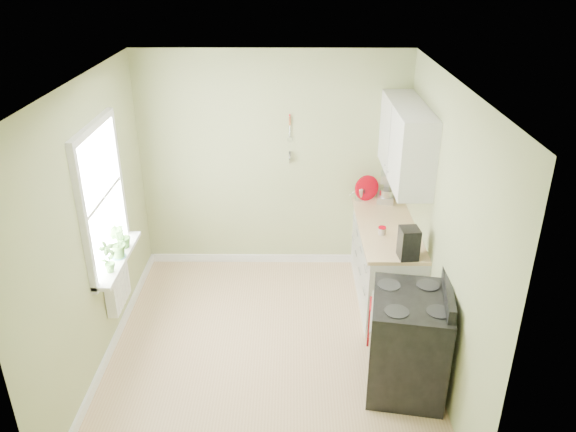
{
  "coord_description": "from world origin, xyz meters",
  "views": [
    {
      "loc": [
        0.23,
        -4.57,
        3.66
      ],
      "look_at": [
        0.19,
        0.55,
        1.24
      ],
      "focal_mm": 35.0,
      "sensor_mm": 36.0,
      "label": 1
    }
  ],
  "objects_px": {
    "stand_mixer": "(386,187)",
    "coffee_maker": "(408,244)",
    "kettle": "(359,193)",
    "stove": "(408,342)"
  },
  "relations": [
    {
      "from": "stand_mixer",
      "to": "kettle",
      "type": "distance_m",
      "value": 0.33
    },
    {
      "from": "stove",
      "to": "stand_mixer",
      "type": "bearing_deg",
      "value": 87.71
    },
    {
      "from": "stove",
      "to": "coffee_maker",
      "type": "bearing_deg",
      "value": 83.09
    },
    {
      "from": "stove",
      "to": "stand_mixer",
      "type": "relative_size",
      "value": 2.74
    },
    {
      "from": "stand_mixer",
      "to": "coffee_maker",
      "type": "distance_m",
      "value": 1.43
    },
    {
      "from": "stove",
      "to": "stand_mixer",
      "type": "distance_m",
      "value": 2.3
    },
    {
      "from": "stand_mixer",
      "to": "coffee_maker",
      "type": "xyz_separation_m",
      "value": [
        0.01,
        -1.43,
        -0.02
      ]
    },
    {
      "from": "kettle",
      "to": "stand_mixer",
      "type": "bearing_deg",
      "value": 1.72
    },
    {
      "from": "stand_mixer",
      "to": "coffee_maker",
      "type": "bearing_deg",
      "value": -89.7
    },
    {
      "from": "stand_mixer",
      "to": "kettle",
      "type": "bearing_deg",
      "value": -178.28
    }
  ]
}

